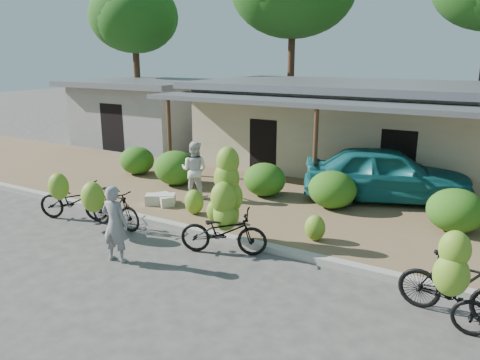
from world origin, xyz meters
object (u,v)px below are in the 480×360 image
at_px(teal_van, 386,174).
at_px(bike_left, 110,206).
at_px(bike_center, 225,213).
at_px(bike_far_left, 72,199).
at_px(sack_far, 164,199).
at_px(bystander, 194,170).
at_px(vendor, 115,224).
at_px(bike_right, 455,283).
at_px(sack_near, 160,199).
at_px(tree_back_left, 133,15).

bearing_deg(teal_van, bike_left, 114.86).
relative_size(bike_center, teal_van, 0.49).
bearing_deg(bike_far_left, sack_far, -55.12).
bearing_deg(sack_far, bystander, 70.24).
bearing_deg(bike_left, vendor, -128.37).
bearing_deg(bike_right, vendor, 104.19).
distance_m(sack_near, vendor, 3.70).
bearing_deg(teal_van, bystander, 96.43).
bearing_deg(bike_far_left, bike_center, -104.81).
xyz_separation_m(sack_near, vendor, (1.58, -3.29, 0.58)).
xyz_separation_m(bike_far_left, bystander, (1.79, 3.09, 0.39)).
bearing_deg(vendor, bystander, -84.36).
bearing_deg(vendor, bike_center, -142.56).
height_order(tree_back_left, bike_left, tree_back_left).
bearing_deg(bystander, bike_right, 144.53).
distance_m(vendor, bystander, 4.52).
distance_m(tree_back_left, teal_van, 17.71).
relative_size(bystander, teal_van, 0.36).
height_order(bike_far_left, sack_far, bike_far_left).
distance_m(bike_right, bystander, 8.34).
bearing_deg(sack_far, sack_near, -138.96).
distance_m(bike_right, sack_far, 8.37).
bearing_deg(vendor, bike_left, -49.35).
relative_size(sack_far, bystander, 0.43).
height_order(bystander, teal_van, bystander).
bearing_deg(sack_near, bike_left, -88.63).
xyz_separation_m(tree_back_left, bike_far_left, (8.80, -12.01, -5.87)).
bearing_deg(tree_back_left, sack_far, -44.14).
relative_size(tree_back_left, vendor, 4.89).
xyz_separation_m(bike_right, sack_near, (-8.15, 2.11, -0.43)).
xyz_separation_m(bike_far_left, vendor, (2.92, -1.28, 0.26)).
bearing_deg(bike_center, vendor, 114.84).
bearing_deg(tree_back_left, bike_right, -33.50).
distance_m(bike_center, teal_van, 5.80).
distance_m(bike_left, bystander, 3.12).
bearing_deg(bike_far_left, sack_near, -54.46).
bearing_deg(bike_left, bike_center, -80.00).
relative_size(bike_right, sack_far, 2.59).
xyz_separation_m(bike_far_left, bike_right, (9.50, -0.10, 0.11)).
xyz_separation_m(bike_left, sack_far, (0.04, 2.06, -0.36)).
bearing_deg(bike_center, sack_near, 43.17).
relative_size(tree_back_left, bystander, 4.79).
bearing_deg(bike_left, tree_back_left, 42.52).
bearing_deg(sack_near, bike_far_left, -123.83).
distance_m(bike_far_left, vendor, 3.20).
bearing_deg(bystander, bike_left, 69.63).
xyz_separation_m(bystander, teal_van, (5.05, 2.72, -0.05)).
relative_size(bike_far_left, bike_left, 1.20).
xyz_separation_m(bike_far_left, bike_center, (4.60, 0.47, 0.28)).
relative_size(bike_far_left, bystander, 1.22).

